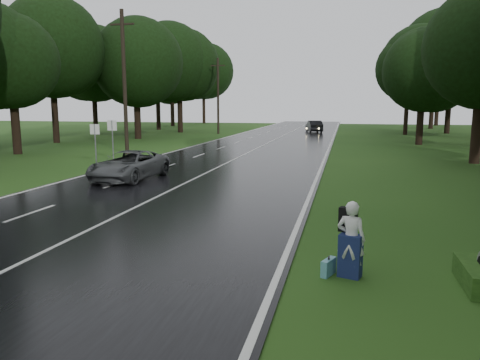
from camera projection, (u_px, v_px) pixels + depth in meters
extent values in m
plane|color=#254B16|center=(78.00, 237.00, 12.56)|extent=(160.00, 160.00, 0.00)
cube|color=black|center=(240.00, 157.00, 31.79)|extent=(12.00, 140.00, 0.04)
cube|color=silver|center=(240.00, 156.00, 31.78)|extent=(0.12, 140.00, 0.01)
imported|color=#414446|center=(129.00, 165.00, 21.96)|extent=(2.55, 5.04, 1.37)
imported|color=black|center=(314.00, 126.00, 59.74)|extent=(2.67, 4.92, 1.54)
imported|color=silver|center=(351.00, 239.00, 9.53)|extent=(0.69, 0.55, 1.64)
cube|color=#17224E|center=(350.00, 256.00, 9.59)|extent=(0.53, 0.43, 0.92)
cube|color=black|center=(348.00, 220.00, 9.70)|extent=(0.41, 0.30, 0.52)
cube|color=#5497A4|center=(329.00, 267.00, 9.72)|extent=(0.32, 0.52, 0.35)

